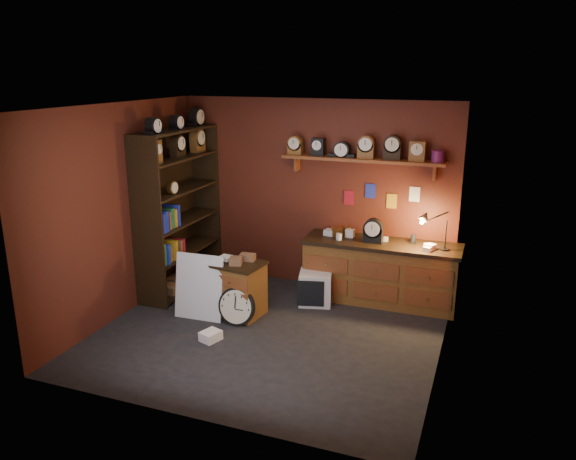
# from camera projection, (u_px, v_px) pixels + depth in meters

# --- Properties ---
(floor) EXTENTS (4.00, 4.00, 0.00)m
(floor) POSITION_uv_depth(u_px,v_px,m) (268.00, 334.00, 6.78)
(floor) COLOR black
(floor) RESTS_ON ground
(room_shell) EXTENTS (4.02, 3.62, 2.71)m
(room_shell) POSITION_uv_depth(u_px,v_px,m) (274.00, 194.00, 6.38)
(room_shell) COLOR #572114
(room_shell) RESTS_ON ground
(shelving_unit) EXTENTS (0.47, 1.60, 2.58)m
(shelving_unit) POSITION_uv_depth(u_px,v_px,m) (177.00, 204.00, 7.92)
(shelving_unit) COLOR black
(shelving_unit) RESTS_ON ground
(workbench) EXTENTS (2.10, 0.66, 1.36)m
(workbench) POSITION_uv_depth(u_px,v_px,m) (381.00, 269.00, 7.62)
(workbench) COLOR brown
(workbench) RESTS_ON ground
(low_cabinet) EXTENTS (0.69, 0.61, 0.80)m
(low_cabinet) POSITION_uv_depth(u_px,v_px,m) (239.00, 287.00, 7.23)
(low_cabinet) COLOR brown
(low_cabinet) RESTS_ON ground
(big_round_clock) EXTENTS (0.48, 0.16, 0.49)m
(big_round_clock) POSITION_uv_depth(u_px,v_px,m) (237.00, 306.00, 6.99)
(big_round_clock) COLOR black
(big_round_clock) RESTS_ON ground
(white_panel) EXTENTS (0.65, 0.20, 0.85)m
(white_panel) POSITION_uv_depth(u_px,v_px,m) (200.00, 317.00, 7.25)
(white_panel) COLOR silver
(white_panel) RESTS_ON ground
(mini_fridge) EXTENTS (0.52, 0.54, 0.44)m
(mini_fridge) POSITION_uv_depth(u_px,v_px,m) (315.00, 288.00, 7.63)
(mini_fridge) COLOR silver
(mini_fridge) RESTS_ON ground
(floor_box_a) EXTENTS (0.33, 0.30, 0.16)m
(floor_box_a) POSITION_uv_depth(u_px,v_px,m) (237.00, 307.00, 7.35)
(floor_box_a) COLOR brown
(floor_box_a) RESTS_ON ground
(floor_box_b) EXTENTS (0.25, 0.27, 0.11)m
(floor_box_b) POSITION_uv_depth(u_px,v_px,m) (211.00, 336.00, 6.62)
(floor_box_b) COLOR white
(floor_box_b) RESTS_ON ground
(floor_box_c) EXTENTS (0.26, 0.24, 0.16)m
(floor_box_c) POSITION_uv_depth(u_px,v_px,m) (242.00, 311.00, 7.25)
(floor_box_c) COLOR brown
(floor_box_c) RESTS_ON ground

